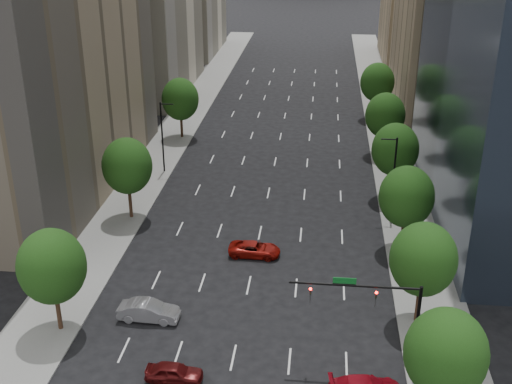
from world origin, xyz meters
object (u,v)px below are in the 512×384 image
(car_silver, at_px, (149,311))
(traffic_signal, at_px, (383,307))
(car_maroon, at_px, (174,373))
(car_red_far, at_px, (255,249))

(car_silver, bearing_deg, traffic_signal, -101.05)
(car_maroon, bearing_deg, car_silver, 27.64)
(car_maroon, distance_m, car_silver, 7.89)
(traffic_signal, bearing_deg, car_silver, 167.24)
(car_maroon, xyz_separation_m, car_silver, (-3.63, 7.00, 0.12))
(traffic_signal, relative_size, car_red_far, 1.85)
(traffic_signal, height_order, car_red_far, traffic_signal)
(traffic_signal, height_order, car_silver, traffic_signal)
(car_silver, relative_size, car_red_far, 1.01)
(traffic_signal, relative_size, car_silver, 1.84)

